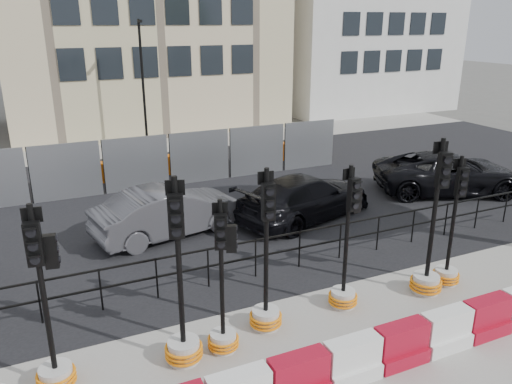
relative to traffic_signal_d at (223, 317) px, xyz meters
name	(u,v)px	position (x,y,z in m)	size (l,w,h in m)	color
ground	(278,301)	(1.71, 1.13, -0.72)	(120.00, 120.00, 0.00)	#51514C
road	(186,202)	(1.71, 8.13, -0.71)	(40.00, 14.00, 0.03)	black
sidewalk_far	(133,146)	(1.71, 17.13, -0.71)	(40.00, 4.00, 0.02)	gray
kerb_railing	(256,252)	(1.71, 2.33, -0.03)	(18.00, 0.04, 1.00)	black
heras_fencing	(178,162)	(2.28, 10.99, -0.07)	(14.33, 1.72, 2.00)	gray
lamp_post_far	(143,82)	(2.21, 16.11, 2.50)	(0.12, 0.56, 6.00)	black
barrier_row	(352,361)	(1.71, -1.67, -0.35)	(15.70, 0.50, 0.80)	#B10E24
traffic_signal_b	(52,348)	(-2.93, 0.21, 0.07)	(0.65, 0.65, 3.32)	beige
traffic_signal_c	(182,327)	(-0.78, -0.01, 0.01)	(0.70, 0.70, 3.54)	beige
traffic_signal_d	(223,317)	(0.00, 0.00, 0.00)	(0.60, 0.60, 3.02)	beige
traffic_signal_e	(266,298)	(1.03, 0.33, -0.02)	(0.66, 0.66, 3.37)	beige
traffic_signal_f	(345,275)	(2.92, 0.36, 0.04)	(0.63, 0.63, 3.20)	beige
traffic_signal_g	(429,263)	(4.95, 0.06, 0.03)	(0.71, 0.71, 3.62)	beige
traffic_signal_h	(448,259)	(5.67, 0.18, -0.07)	(0.62, 0.62, 3.13)	beige
car_b	(169,212)	(0.50, 5.70, 0.00)	(4.57, 2.36, 1.44)	#4A4A4F
car_c	(305,197)	(4.72, 5.20, -0.02)	(5.18, 3.32, 1.40)	black
car_d	(449,173)	(10.71, 5.28, 0.01)	(5.77, 4.23, 1.46)	black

